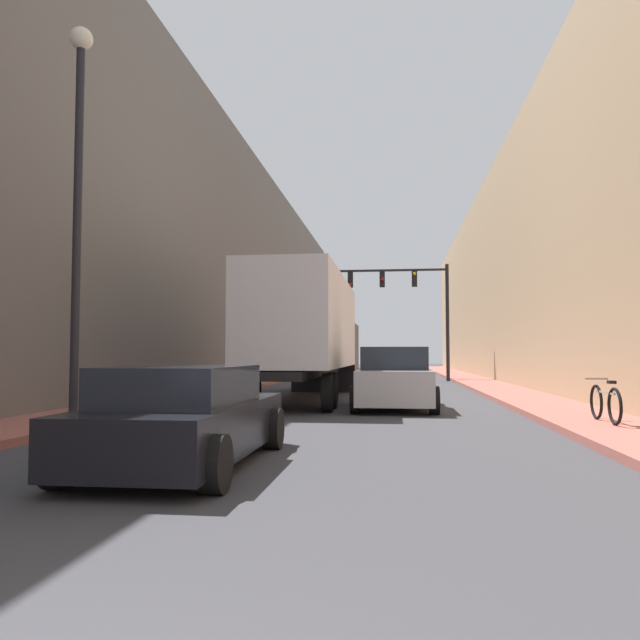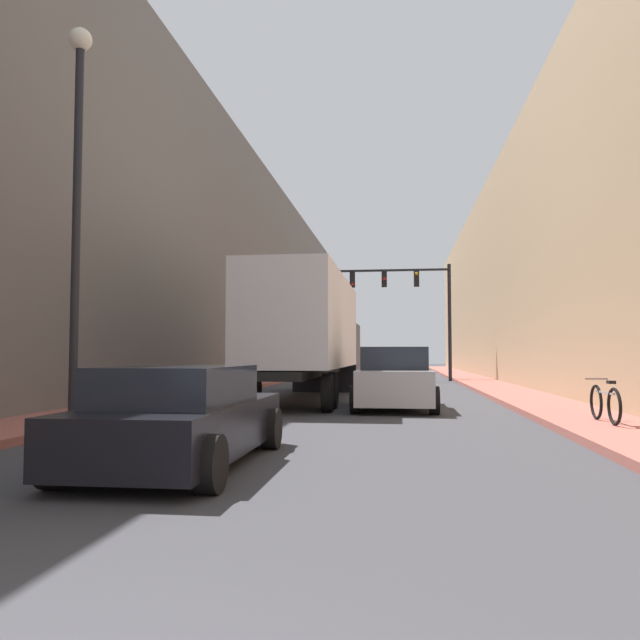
{
  "view_description": "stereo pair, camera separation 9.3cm",
  "coord_description": "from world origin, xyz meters",
  "px_view_note": "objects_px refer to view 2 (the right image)",
  "views": [
    {
      "loc": [
        1.54,
        -1.22,
        1.49
      ],
      "look_at": [
        -0.41,
        14.65,
        2.38
      ],
      "focal_mm": 35.0,
      "sensor_mm": 36.0,
      "label": 1
    },
    {
      "loc": [
        1.63,
        -1.21,
        1.49
      ],
      "look_at": [
        -0.41,
        14.65,
        2.38
      ],
      "focal_mm": 35.0,
      "sensor_mm": 36.0,
      "label": 2
    }
  ],
  "objects_px": {
    "street_lamp": "(77,175)",
    "parked_bicycle": "(605,403)",
    "sedan_car": "(182,418)",
    "suv_car": "(395,379)",
    "semi_truck": "(311,333)",
    "traffic_signal_gantry": "(414,297)"
  },
  "relations": [
    {
      "from": "street_lamp",
      "to": "parked_bicycle",
      "type": "relative_size",
      "value": 4.26
    },
    {
      "from": "sedan_car",
      "to": "street_lamp",
      "type": "xyz_separation_m",
      "value": [
        -3.14,
        2.84,
        4.25
      ]
    },
    {
      "from": "suv_car",
      "to": "street_lamp",
      "type": "bearing_deg",
      "value": -132.78
    },
    {
      "from": "semi_truck",
      "to": "sedan_car",
      "type": "relative_size",
      "value": 2.71
    },
    {
      "from": "traffic_signal_gantry",
      "to": "suv_car",
      "type": "bearing_deg",
      "value": -92.95
    },
    {
      "from": "semi_truck",
      "to": "parked_bicycle",
      "type": "distance_m",
      "value": 10.66
    },
    {
      "from": "traffic_signal_gantry",
      "to": "parked_bicycle",
      "type": "relative_size",
      "value": 4.07
    },
    {
      "from": "suv_car",
      "to": "parked_bicycle",
      "type": "xyz_separation_m",
      "value": [
        4.16,
        -4.37,
        -0.27
      ]
    },
    {
      "from": "street_lamp",
      "to": "traffic_signal_gantry",
      "type": "bearing_deg",
      "value": 74.5
    },
    {
      "from": "street_lamp",
      "to": "parked_bicycle",
      "type": "height_order",
      "value": "street_lamp"
    },
    {
      "from": "semi_truck",
      "to": "suv_car",
      "type": "xyz_separation_m",
      "value": [
        2.84,
        -3.49,
        -1.41
      ]
    },
    {
      "from": "sedan_car",
      "to": "semi_truck",
      "type": "bearing_deg",
      "value": 90.3
    },
    {
      "from": "semi_truck",
      "to": "parked_bicycle",
      "type": "height_order",
      "value": "semi_truck"
    },
    {
      "from": "sedan_car",
      "to": "traffic_signal_gantry",
      "type": "relative_size",
      "value": 0.61
    },
    {
      "from": "traffic_signal_gantry",
      "to": "parked_bicycle",
      "type": "height_order",
      "value": "traffic_signal_gantry"
    },
    {
      "from": "sedan_car",
      "to": "parked_bicycle",
      "type": "height_order",
      "value": "sedan_car"
    },
    {
      "from": "suv_car",
      "to": "traffic_signal_gantry",
      "type": "xyz_separation_m",
      "value": [
        0.94,
        18.34,
        3.95
      ]
    },
    {
      "from": "suv_car",
      "to": "parked_bicycle",
      "type": "bearing_deg",
      "value": -46.42
    },
    {
      "from": "semi_truck",
      "to": "street_lamp",
      "type": "height_order",
      "value": "street_lamp"
    },
    {
      "from": "traffic_signal_gantry",
      "to": "parked_bicycle",
      "type": "bearing_deg",
      "value": -81.94
    },
    {
      "from": "suv_car",
      "to": "parked_bicycle",
      "type": "height_order",
      "value": "suv_car"
    },
    {
      "from": "semi_truck",
      "to": "traffic_signal_gantry",
      "type": "xyz_separation_m",
      "value": [
        3.78,
        14.85,
        2.54
      ]
    }
  ]
}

